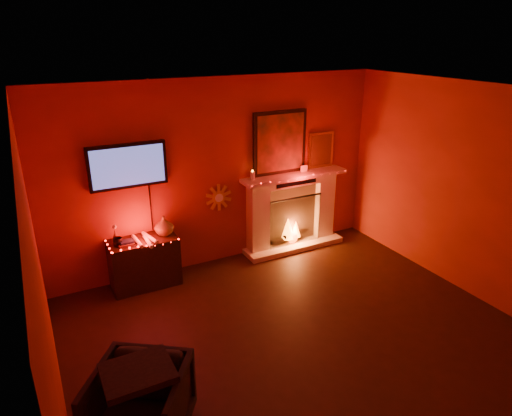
{
  "coord_description": "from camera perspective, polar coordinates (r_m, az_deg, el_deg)",
  "views": [
    {
      "loc": [
        -2.45,
        -3.27,
        3.26
      ],
      "look_at": [
        0.15,
        1.7,
        1.07
      ],
      "focal_mm": 32.0,
      "sensor_mm": 36.0,
      "label": 1
    }
  ],
  "objects": [
    {
      "name": "tv",
      "position": [
        6.06,
        -15.72,
        5.07
      ],
      "size": [
        1.0,
        0.07,
        1.24
      ],
      "color": "black",
      "rests_on": "room"
    },
    {
      "name": "console_table",
      "position": [
        6.35,
        -13.67,
        -6.3
      ],
      "size": [
        0.9,
        0.55,
        0.95
      ],
      "color": "black",
      "rests_on": "floor"
    },
    {
      "name": "room",
      "position": [
        4.51,
        8.33,
        -3.98
      ],
      "size": [
        5.0,
        5.0,
        5.0
      ],
      "color": "black",
      "rests_on": "ground"
    },
    {
      "name": "armchair",
      "position": [
        4.24,
        -14.23,
        -22.81
      ],
      "size": [
        1.05,
        1.06,
        0.7
      ],
      "primitive_type": "imported",
      "rotation": [
        0.0,
        0.0,
        -0.61
      ],
      "color": "black",
      "rests_on": "floor"
    },
    {
      "name": "fireplace",
      "position": [
        7.17,
        4.46,
        0.52
      ],
      "size": [
        1.72,
        0.4,
        2.18
      ],
      "color": "beige",
      "rests_on": "floor"
    },
    {
      "name": "sunburst_clock",
      "position": [
        6.63,
        -4.68,
        1.31
      ],
      "size": [
        0.4,
        0.03,
        0.4
      ],
      "color": "gold",
      "rests_on": "room"
    }
  ]
}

